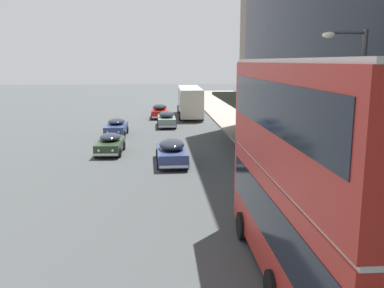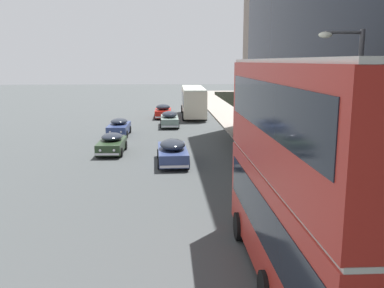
{
  "view_description": "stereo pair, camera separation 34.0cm",
  "coord_description": "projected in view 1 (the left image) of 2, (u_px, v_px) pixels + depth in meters",
  "views": [
    {
      "loc": [
        -0.03,
        -2.33,
        6.41
      ],
      "look_at": [
        1.75,
        20.23,
        2.02
      ],
      "focal_mm": 40.0,
      "sensor_mm": 36.0,
      "label": 1
    },
    {
      "loc": [
        0.31,
        -2.35,
        6.41
      ],
      "look_at": [
        1.75,
        20.23,
        2.02
      ],
      "focal_mm": 40.0,
      "sensor_mm": 36.0,
      "label": 2
    }
  ],
  "objects": [
    {
      "name": "street_lamp",
      "position": [
        354.0,
        125.0,
        14.12
      ],
      "size": [
        1.5,
        0.28,
        7.26
      ],
      "color": "#4C4C51",
      "rests_on": "sidewalk_kerb"
    },
    {
      "name": "sedan_trailing_near",
      "position": [
        160.0,
        111.0,
        48.83
      ],
      "size": [
        1.99,
        4.26,
        1.61
      ],
      "color": "#B51B13",
      "rests_on": "ground"
    },
    {
      "name": "transit_bus_kerbside_front",
      "position": [
        316.0,
        171.0,
        11.6
      ],
      "size": [
        2.9,
        10.69,
        6.48
      ],
      "color": "red",
      "rests_on": "ground"
    },
    {
      "name": "sedan_far_back",
      "position": [
        110.0,
        144.0,
        30.15
      ],
      "size": [
        1.91,
        4.3,
        1.4
      ],
      "color": "#273A22",
      "rests_on": "ground"
    },
    {
      "name": "sedan_second_mid",
      "position": [
        172.0,
        152.0,
        27.11
      ],
      "size": [
        2.02,
        4.94,
        1.57
      ],
      "color": "navy",
      "rests_on": "ground"
    },
    {
      "name": "sedan_trailing_mid",
      "position": [
        167.0,
        119.0,
        42.45
      ],
      "size": [
        1.85,
        4.78,
        1.56
      ],
      "color": "gray",
      "rests_on": "ground"
    },
    {
      "name": "sedan_lead_mid",
      "position": [
        116.0,
        127.0,
        37.37
      ],
      "size": [
        1.89,
        4.44,
        1.48
      ],
      "color": "navy",
      "rests_on": "ground"
    },
    {
      "name": "transit_bus_kerbside_rear",
      "position": [
        190.0,
        100.0,
        49.91
      ],
      "size": [
        2.89,
        10.36,
        3.42
      ],
      "color": "beige",
      "rests_on": "ground"
    }
  ]
}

